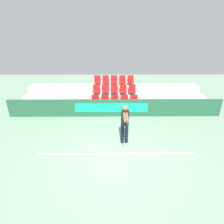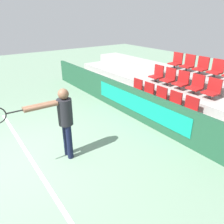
{
  "view_description": "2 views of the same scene",
  "coord_description": "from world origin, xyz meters",
  "px_view_note": "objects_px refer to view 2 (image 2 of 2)",
  "views": [
    {
      "loc": [
        -0.24,
        -5.13,
        4.0
      ],
      "look_at": [
        -0.17,
        2.29,
        0.79
      ],
      "focal_mm": 28.0,
      "sensor_mm": 36.0,
      "label": 1
    },
    {
      "loc": [
        4.33,
        -0.69,
        3.02
      ],
      "look_at": [
        0.46,
        2.11,
        0.87
      ],
      "focal_mm": 35.0,
      "sensor_mm": 36.0,
      "label": 2
    }
  ],
  "objects_px": {
    "stadium_chair_3": "(173,103)",
    "stadium_chair_9": "(212,90)",
    "stadium_chair_4": "(189,109)",
    "stadium_chair_11": "(188,64)",
    "stadium_chair_6": "(169,77)",
    "tennis_player": "(62,117)",
    "stadium_chair_12": "(201,66)",
    "stadium_chair_0": "(136,88)",
    "stadium_chair_1": "(147,93)",
    "stadium_chair_5": "(157,74)",
    "stadium_chair_10": "(176,61)",
    "stadium_chair_7": "(182,81)",
    "stadium_chair_8": "(196,85)",
    "stadium_chair_13": "(216,69)",
    "stadium_chair_2": "(159,97)"
  },
  "relations": [
    {
      "from": "stadium_chair_6",
      "to": "stadium_chair_13",
      "type": "relative_size",
      "value": 1.0
    },
    {
      "from": "stadium_chair_5",
      "to": "stadium_chair_10",
      "type": "distance_m",
      "value": 1.07
    },
    {
      "from": "stadium_chair_1",
      "to": "stadium_chair_7",
      "type": "height_order",
      "value": "stadium_chair_7"
    },
    {
      "from": "stadium_chair_1",
      "to": "stadium_chair_9",
      "type": "xyz_separation_m",
      "value": [
        1.65,
        1.01,
        0.36
      ]
    },
    {
      "from": "stadium_chair_4",
      "to": "stadium_chair_7",
      "type": "distance_m",
      "value": 1.54
    },
    {
      "from": "stadium_chair_7",
      "to": "stadium_chair_1",
      "type": "bearing_deg",
      "value": -118.57
    },
    {
      "from": "stadium_chair_5",
      "to": "stadium_chair_7",
      "type": "distance_m",
      "value": 1.1
    },
    {
      "from": "stadium_chair_0",
      "to": "stadium_chair_9",
      "type": "bearing_deg",
      "value": 24.66
    },
    {
      "from": "stadium_chair_5",
      "to": "stadium_chair_6",
      "type": "xyz_separation_m",
      "value": [
        0.55,
        0.0,
        0.0
      ]
    },
    {
      "from": "stadium_chair_5",
      "to": "tennis_player",
      "type": "relative_size",
      "value": 0.37
    },
    {
      "from": "stadium_chair_12",
      "to": "tennis_player",
      "type": "distance_m",
      "value": 5.42
    },
    {
      "from": "stadium_chair_8",
      "to": "stadium_chair_10",
      "type": "relative_size",
      "value": 1.0
    },
    {
      "from": "stadium_chair_8",
      "to": "stadium_chair_9",
      "type": "xyz_separation_m",
      "value": [
        0.55,
        0.0,
        0.0
      ]
    },
    {
      "from": "stadium_chair_7",
      "to": "stadium_chair_11",
      "type": "height_order",
      "value": "stadium_chair_11"
    },
    {
      "from": "stadium_chair_11",
      "to": "stadium_chair_3",
      "type": "bearing_deg",
      "value": -61.43
    },
    {
      "from": "stadium_chair_0",
      "to": "stadium_chair_12",
      "type": "xyz_separation_m",
      "value": [
        1.1,
        2.02,
        0.71
      ]
    },
    {
      "from": "stadium_chair_0",
      "to": "stadium_chair_3",
      "type": "relative_size",
      "value": 1.0
    },
    {
      "from": "stadium_chair_9",
      "to": "stadium_chair_13",
      "type": "relative_size",
      "value": 1.0
    },
    {
      "from": "stadium_chair_3",
      "to": "stadium_chair_6",
      "type": "height_order",
      "value": "stadium_chair_6"
    },
    {
      "from": "stadium_chair_5",
      "to": "stadium_chair_8",
      "type": "relative_size",
      "value": 1.0
    },
    {
      "from": "stadium_chair_3",
      "to": "stadium_chair_4",
      "type": "xyz_separation_m",
      "value": [
        0.55,
        0.0,
        0.0
      ]
    },
    {
      "from": "stadium_chair_5",
      "to": "stadium_chair_9",
      "type": "relative_size",
      "value": 1.0
    },
    {
      "from": "stadium_chair_1",
      "to": "stadium_chair_7",
      "type": "relative_size",
      "value": 1.0
    },
    {
      "from": "stadium_chair_13",
      "to": "tennis_player",
      "type": "distance_m",
      "value": 5.41
    },
    {
      "from": "stadium_chair_0",
      "to": "stadium_chair_6",
      "type": "xyz_separation_m",
      "value": [
        0.55,
        1.01,
        0.36
      ]
    },
    {
      "from": "stadium_chair_2",
      "to": "stadium_chair_7",
      "type": "distance_m",
      "value": 1.07
    },
    {
      "from": "stadium_chair_5",
      "to": "stadium_chair_9",
      "type": "height_order",
      "value": "same"
    },
    {
      "from": "stadium_chair_0",
      "to": "stadium_chair_6",
      "type": "relative_size",
      "value": 1.0
    },
    {
      "from": "stadium_chair_9",
      "to": "stadium_chair_12",
      "type": "xyz_separation_m",
      "value": [
        -1.1,
        1.01,
        0.36
      ]
    },
    {
      "from": "stadium_chair_4",
      "to": "stadium_chair_12",
      "type": "relative_size",
      "value": 1.0
    },
    {
      "from": "stadium_chair_4",
      "to": "tennis_player",
      "type": "height_order",
      "value": "tennis_player"
    },
    {
      "from": "stadium_chair_9",
      "to": "stadium_chair_11",
      "type": "distance_m",
      "value": 1.97
    },
    {
      "from": "stadium_chair_4",
      "to": "stadium_chair_10",
      "type": "bearing_deg",
      "value": 137.45
    },
    {
      "from": "stadium_chair_12",
      "to": "tennis_player",
      "type": "bearing_deg",
      "value": -86.62
    },
    {
      "from": "stadium_chair_13",
      "to": "stadium_chair_6",
      "type": "bearing_deg",
      "value": -137.45
    },
    {
      "from": "tennis_player",
      "to": "stadium_chair_6",
      "type": "bearing_deg",
      "value": 102.73
    },
    {
      "from": "stadium_chair_8",
      "to": "stadium_chair_12",
      "type": "height_order",
      "value": "stadium_chair_12"
    },
    {
      "from": "stadium_chair_3",
      "to": "stadium_chair_7",
      "type": "relative_size",
      "value": 1.0
    },
    {
      "from": "tennis_player",
      "to": "stadium_chair_12",
      "type": "bearing_deg",
      "value": 94.91
    },
    {
      "from": "stadium_chair_9",
      "to": "stadium_chair_12",
      "type": "relative_size",
      "value": 1.0
    },
    {
      "from": "stadium_chair_0",
      "to": "tennis_player",
      "type": "xyz_separation_m",
      "value": [
        1.42,
        -3.38,
        0.38
      ]
    },
    {
      "from": "stadium_chair_4",
      "to": "stadium_chair_11",
      "type": "height_order",
      "value": "stadium_chair_11"
    },
    {
      "from": "stadium_chair_5",
      "to": "stadium_chair_12",
      "type": "bearing_deg",
      "value": 42.55
    },
    {
      "from": "stadium_chair_5",
      "to": "stadium_chair_10",
      "type": "xyz_separation_m",
      "value": [
        0.0,
        1.01,
        0.36
      ]
    },
    {
      "from": "stadium_chair_0",
      "to": "stadium_chair_7",
      "type": "distance_m",
      "value": 1.54
    },
    {
      "from": "stadium_chair_5",
      "to": "stadium_chair_13",
      "type": "relative_size",
      "value": 1.0
    },
    {
      "from": "stadium_chair_2",
      "to": "stadium_chair_6",
      "type": "height_order",
      "value": "stadium_chair_6"
    },
    {
      "from": "stadium_chair_0",
      "to": "stadium_chair_3",
      "type": "bearing_deg",
      "value": 0.0
    },
    {
      "from": "stadium_chair_3",
      "to": "stadium_chair_9",
      "type": "relative_size",
      "value": 1.0
    },
    {
      "from": "stadium_chair_1",
      "to": "stadium_chair_4",
      "type": "xyz_separation_m",
      "value": [
        1.65,
        0.0,
        0.0
      ]
    }
  ]
}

